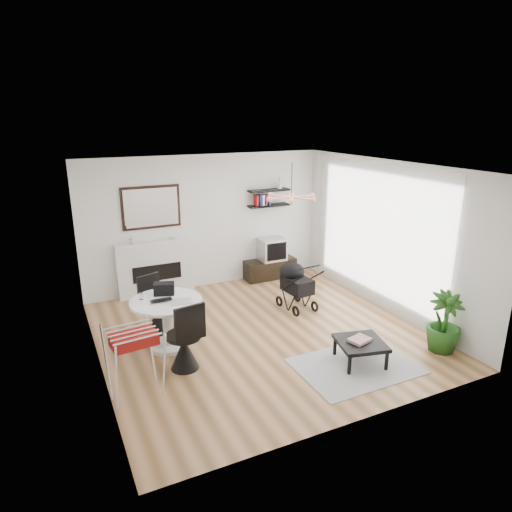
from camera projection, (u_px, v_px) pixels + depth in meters
name	position (u px, v px, depth m)	size (l,w,h in m)	color
floor	(260.00, 333.00, 7.48)	(5.00, 5.00, 0.00)	brown
ceiling	(261.00, 167.00, 6.68)	(5.00, 5.00, 0.00)	white
wall_back	(206.00, 222.00, 9.23)	(5.00, 5.00, 0.00)	white
wall_left	(92.00, 279.00, 6.05)	(5.00, 5.00, 0.00)	white
wall_right	(387.00, 237.00, 8.11)	(5.00, 5.00, 0.00)	white
sheer_curtain	(375.00, 235.00, 8.24)	(0.04, 3.60, 2.60)	white
fireplace	(156.00, 261.00, 8.91)	(1.50, 0.17, 2.16)	white
shelf_lower	(269.00, 205.00, 9.60)	(0.90, 0.25, 0.04)	black
shelf_upper	(269.00, 190.00, 9.51)	(0.90, 0.25, 0.04)	black
pendant_lamp	(291.00, 197.00, 7.39)	(0.90, 0.90, 0.10)	#E19A76
tv_console	(270.00, 269.00, 9.95)	(1.13, 0.40, 0.42)	black
crt_tv	(272.00, 249.00, 9.83)	(0.55, 0.48, 0.48)	#BBBBBD
dining_table	(167.00, 317.00, 6.87)	(1.08, 1.08, 0.79)	white
laptop	(162.00, 302.00, 6.71)	(0.32, 0.21, 0.03)	black
black_bag	(164.00, 289.00, 6.99)	(0.31, 0.18, 0.18)	black
newspaper	(181.00, 301.00, 6.74)	(0.31, 0.25, 0.01)	silver
drinking_glass	(141.00, 296.00, 6.81)	(0.06, 0.06, 0.10)	white
chair_far	(157.00, 314.00, 7.47)	(0.49, 0.50, 0.95)	black
chair_near	(185.00, 348.00, 6.35)	(0.51, 0.52, 1.03)	black
drying_rack	(135.00, 362.00, 5.65)	(0.69, 0.65, 0.94)	white
stroller	(296.00, 287.00, 8.38)	(0.53, 0.80, 0.94)	black
rug	(356.00, 366.00, 6.50)	(1.68, 1.21, 0.01)	#ADADAD
coffee_table	(361.00, 344.00, 6.51)	(0.78, 0.78, 0.33)	black
magazines	(360.00, 340.00, 6.50)	(0.29, 0.23, 0.04)	#B4342D
potted_plant	(444.00, 322.00, 6.82)	(0.52, 0.52, 0.93)	#205017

